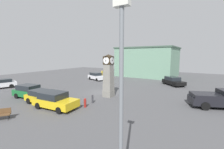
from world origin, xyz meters
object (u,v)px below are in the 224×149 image
(car_silver_hatch, at_px, (173,81))
(street_lamp_near_road, at_px, (121,95))
(bollard_near_tower, at_px, (85,103))
(car_near_tower, at_px, (43,97))
(pickup_truck, at_px, (220,99))
(bollard_mid_row, at_px, (92,99))
(pedestrian_near_bench, at_px, (102,73))
(car_end_of_row, at_px, (1,84))
(clock_tower, at_px, (109,77))
(car_by_building, at_px, (55,100))
(car_navy_sedan, at_px, (30,91))
(car_far_lot, at_px, (96,76))

(car_silver_hatch, height_order, street_lamp_near_road, street_lamp_near_road)
(bollard_near_tower, xyz_separation_m, car_silver_hatch, (5.73, 16.68, 0.29))
(car_near_tower, bearing_deg, bollard_near_tower, 17.18)
(pickup_truck, relative_size, street_lamp_near_road, 0.83)
(bollard_mid_row, distance_m, street_lamp_near_road, 12.13)
(street_lamp_near_road, bearing_deg, pedestrian_near_bench, 125.99)
(car_end_of_row, bearing_deg, pedestrian_near_bench, 71.42)
(pedestrian_near_bench, bearing_deg, clock_tower, -52.49)
(clock_tower, distance_m, car_by_building, 6.95)
(bollard_near_tower, relative_size, car_near_tower, 0.21)
(bollard_near_tower, height_order, car_end_of_row, car_end_of_row)
(clock_tower, relative_size, bollard_near_tower, 5.73)
(car_navy_sedan, height_order, pickup_truck, pickup_truck)
(pickup_truck, xyz_separation_m, pedestrian_near_bench, (-22.64, 12.03, 0.02))
(pickup_truck, bearing_deg, pedestrian_near_bench, 152.01)
(car_far_lot, bearing_deg, car_navy_sedan, -85.20)
(bollard_mid_row, distance_m, pedestrian_near_bench, 20.46)
(car_by_building, xyz_separation_m, car_silver_hatch, (8.14, 18.41, -0.06))
(car_far_lot, bearing_deg, pedestrian_near_bench, 109.87)
(bollard_mid_row, height_order, car_navy_sedan, car_navy_sedan)
(pickup_truck, bearing_deg, car_navy_sedan, -158.58)
(car_navy_sedan, bearing_deg, car_end_of_row, 174.96)
(bollard_near_tower, relative_size, pickup_truck, 0.16)
(clock_tower, height_order, pedestrian_near_bench, clock_tower)
(car_end_of_row, bearing_deg, clock_tower, 15.20)
(car_far_lot, height_order, pedestrian_near_bench, pedestrian_near_bench)
(car_navy_sedan, bearing_deg, car_silver_hatch, 51.85)
(bollard_mid_row, relative_size, car_far_lot, 0.20)
(bollard_near_tower, bearing_deg, car_by_building, -144.34)
(car_near_tower, height_order, car_end_of_row, car_end_of_row)
(clock_tower, height_order, car_by_building, clock_tower)
(clock_tower, distance_m, car_end_of_row, 18.03)
(car_navy_sedan, relative_size, car_by_building, 0.99)
(car_by_building, distance_m, pickup_truck, 16.41)
(car_end_of_row, bearing_deg, car_near_tower, -6.06)
(car_near_tower, distance_m, car_far_lot, 16.45)
(clock_tower, height_order, car_near_tower, clock_tower)
(car_navy_sedan, height_order, car_near_tower, car_navy_sedan)
(car_near_tower, xyz_separation_m, car_end_of_row, (-12.66, 1.34, 0.01))
(car_far_lot, xyz_separation_m, pickup_truck, (21.01, -7.52, 0.14))
(bollard_near_tower, relative_size, car_by_building, 0.20)
(car_far_lot, height_order, car_end_of_row, car_far_lot)
(bollard_near_tower, distance_m, car_navy_sedan, 8.17)
(bollard_mid_row, relative_size, car_silver_hatch, 0.22)
(car_far_lot, bearing_deg, bollard_near_tower, -56.73)
(car_silver_hatch, xyz_separation_m, pickup_truck, (5.89, -9.88, 0.17))
(car_far_lot, relative_size, car_end_of_row, 1.06)
(pickup_truck, bearing_deg, car_silver_hatch, 120.80)
(car_navy_sedan, xyz_separation_m, car_end_of_row, (-9.29, 0.82, -0.06))
(bollard_mid_row, height_order, car_far_lot, car_far_lot)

